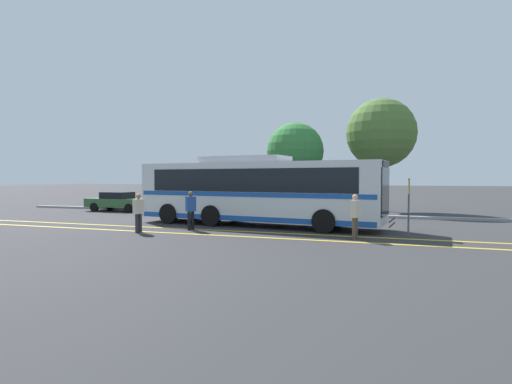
% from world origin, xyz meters
% --- Properties ---
extents(ground_plane, '(220.00, 220.00, 0.00)m').
position_xyz_m(ground_plane, '(0.00, 0.00, 0.00)').
color(ground_plane, '#2D2D30').
extents(lane_strip_0, '(31.88, 0.20, 0.01)m').
position_xyz_m(lane_strip_0, '(-0.81, -2.60, 0.00)').
color(lane_strip_0, gold).
rests_on(lane_strip_0, ground_plane).
extents(lane_strip_1, '(31.88, 0.20, 0.01)m').
position_xyz_m(lane_strip_1, '(-0.81, -4.00, 0.00)').
color(lane_strip_1, gold).
rests_on(lane_strip_1, ground_plane).
extents(curb_strip, '(39.88, 0.36, 0.15)m').
position_xyz_m(curb_strip, '(-0.81, 5.45, 0.07)').
color(curb_strip, '#99999E').
rests_on(curb_strip, ground_plane).
extents(transit_bus, '(12.37, 3.86, 3.32)m').
position_xyz_m(transit_bus, '(-0.83, -0.40, 1.72)').
color(transit_bus, silver).
rests_on(transit_bus, ground_plane).
extents(parked_car_0, '(4.48, 1.84, 1.32)m').
position_xyz_m(parked_car_0, '(-12.48, 4.45, 0.68)').
color(parked_car_0, '#335B33').
rests_on(parked_car_0, ground_plane).
extents(parked_car_1, '(4.83, 2.08, 1.44)m').
position_xyz_m(parked_car_1, '(-5.72, 4.41, 0.72)').
color(parked_car_1, maroon).
rests_on(parked_car_1, ground_plane).
extents(parked_car_2, '(4.59, 2.10, 1.44)m').
position_xyz_m(parked_car_2, '(-0.19, 4.59, 0.73)').
color(parked_car_2, navy).
rests_on(parked_car_2, ground_plane).
extents(pedestrian_0, '(0.43, 0.47, 1.70)m').
position_xyz_m(pedestrian_0, '(-2.99, -2.89, 0.97)').
color(pedestrian_0, black).
rests_on(pedestrian_0, ground_plane).
extents(pedestrian_1, '(0.34, 0.47, 1.63)m').
position_xyz_m(pedestrian_1, '(-4.66, -4.35, 0.92)').
color(pedestrian_1, '#2D2D33').
rests_on(pedestrian_1, ground_plane).
extents(pedestrian_2, '(0.35, 0.47, 1.68)m').
position_xyz_m(pedestrian_2, '(4.07, -3.33, 0.96)').
color(pedestrian_2, brown).
rests_on(pedestrian_2, ground_plane).
extents(bus_stop_sign, '(0.08, 0.40, 2.27)m').
position_xyz_m(bus_stop_sign, '(5.99, -1.79, 1.44)').
color(bus_stop_sign, '#59595E').
rests_on(bus_stop_sign, ground_plane).
extents(tree_0, '(4.73, 4.73, 7.74)m').
position_xyz_m(tree_0, '(4.63, 10.37, 5.37)').
color(tree_0, '#513823').
rests_on(tree_0, ground_plane).
extents(tree_1, '(3.92, 3.92, 6.10)m').
position_xyz_m(tree_1, '(-0.97, 8.48, 4.13)').
color(tree_1, '#513823').
rests_on(tree_1, ground_plane).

